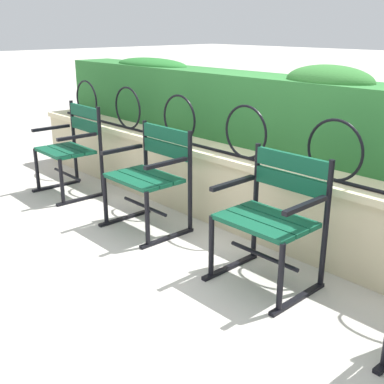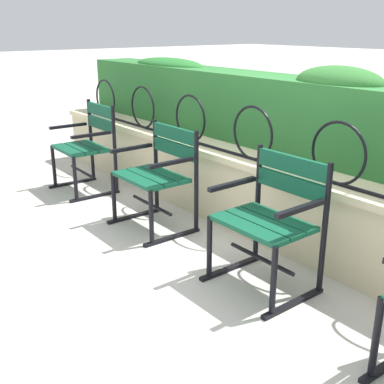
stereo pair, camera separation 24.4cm
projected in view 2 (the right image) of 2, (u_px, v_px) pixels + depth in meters
The scene contains 7 objects.
ground_plane at pixel (180, 271), 3.33m from camera, with size 60.00×60.00×0.00m, color #BCB7AD.
stone_wall at pixel (274, 201), 3.75m from camera, with size 6.42×0.41×0.61m.
iron_arch_fence at pixel (254, 137), 3.68m from camera, with size 5.90×0.02×0.42m.
hedge_row at pixel (319, 115), 3.75m from camera, with size 6.29×0.46×0.71m.
park_chair_leftmost at pixel (88, 145), 4.85m from camera, with size 0.58×0.53×0.87m.
park_chair_centre_left at pixel (159, 173), 3.94m from camera, with size 0.61×0.52×0.83m.
park_chair_centre_right at pixel (272, 217), 3.03m from camera, with size 0.60×0.52×0.84m.
Camera 2 is at (2.40, -1.76, 1.59)m, focal length 45.58 mm.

